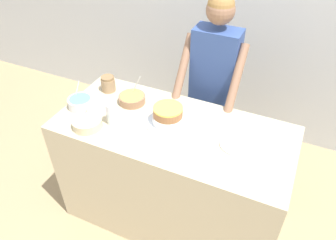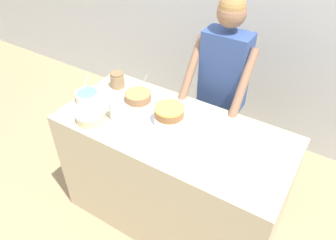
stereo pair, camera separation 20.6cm
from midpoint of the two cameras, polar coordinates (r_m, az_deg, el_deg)
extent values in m
cube|color=silver|center=(3.11, 9.96, 19.26)|extent=(10.00, 0.05, 2.60)
cube|color=#C6B793|center=(2.46, -1.70, -9.71)|extent=(1.57, 0.72, 0.93)
cylinder|color=#2D2D38|center=(2.90, 3.52, -2.59)|extent=(0.10, 0.10, 0.79)
cylinder|color=#2D2D38|center=(2.86, 6.34, -3.41)|extent=(0.10, 0.10, 0.79)
cube|color=#334C8C|center=(2.48, 5.79, 9.08)|extent=(0.34, 0.19, 0.59)
cylinder|color=#8E664C|center=(2.41, -0.03, 8.26)|extent=(0.06, 0.37, 0.50)
cylinder|color=#8E664C|center=(2.30, 9.06, 6.08)|extent=(0.06, 0.37, 0.50)
sphere|color=#8E664C|center=(2.30, 6.50, 18.42)|extent=(0.20, 0.20, 0.20)
sphere|color=olive|center=(2.29, 6.56, 19.24)|extent=(0.18, 0.18, 0.18)
cylinder|color=silver|center=(2.16, -2.74, -0.59)|extent=(0.29, 0.29, 0.01)
cylinder|color=white|center=(2.14, -2.77, 0.09)|extent=(0.21, 0.21, 0.06)
cylinder|color=#9E663D|center=(2.11, -2.81, 1.28)|extent=(0.19, 0.19, 0.06)
cylinder|color=#F2DB4C|center=(2.09, -2.84, 1.99)|extent=(0.19, 0.19, 0.01)
cylinder|color=beige|center=(2.21, -16.50, -0.62)|extent=(0.19, 0.19, 0.06)
cylinder|color=pink|center=(2.19, -16.61, -0.14)|extent=(0.17, 0.17, 0.01)
cylinder|color=silver|center=(2.23, -16.80, 1.35)|extent=(0.06, 0.05, 0.14)
cylinder|color=#936B4C|center=(2.36, -8.78, 3.54)|extent=(0.19, 0.19, 0.06)
cylinder|color=#F2DB4C|center=(2.35, -8.83, 3.98)|extent=(0.16, 0.16, 0.01)
cylinder|color=silver|center=(2.37, -8.20, 5.76)|extent=(0.09, 0.01, 0.18)
cylinder|color=white|center=(2.39, -17.38, 2.78)|extent=(0.17, 0.17, 0.07)
cylinder|color=#60B7E0|center=(2.38, -17.51, 3.36)|extent=(0.15, 0.15, 0.01)
cylinder|color=silver|center=(2.41, -18.05, 4.57)|extent=(0.05, 0.06, 0.17)
cylinder|color=silver|center=(2.17, -12.47, 0.97)|extent=(0.07, 0.07, 0.16)
cylinder|color=white|center=(2.02, 8.96, -4.37)|extent=(0.20, 0.20, 0.01)
cylinder|color=#9E7F5B|center=(2.51, -12.70, 5.93)|extent=(0.10, 0.10, 0.10)
cylinder|color=olive|center=(2.48, -12.89, 7.09)|extent=(0.10, 0.10, 0.02)
camera|label=1|loc=(0.10, -92.86, -2.28)|focal=35.00mm
camera|label=2|loc=(0.10, 87.14, 2.28)|focal=35.00mm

